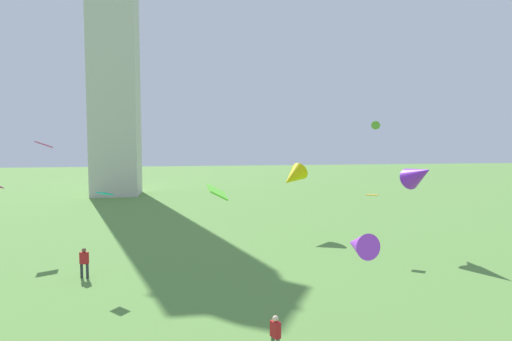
# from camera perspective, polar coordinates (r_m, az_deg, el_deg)

# --- Properties ---
(monument_obelisk) EXTENTS (6.24, 6.24, 45.77)m
(monument_obelisk) POSITION_cam_1_polar(r_m,az_deg,el_deg) (66.72, -17.75, 16.92)
(monument_obelisk) COLOR beige
(monument_obelisk) RESTS_ON ground_plane
(person_2) EXTENTS (0.38, 0.47, 1.57)m
(person_2) POSITION_cam_1_polar(r_m,az_deg,el_deg) (17.56, 2.49, -20.07)
(person_2) COLOR #51754C
(person_2) RESTS_ON ground_plane
(person_3) EXTENTS (0.53, 0.43, 1.77)m
(person_3) POSITION_cam_1_polar(r_m,az_deg,el_deg) (28.00, -21.07, -10.73)
(person_3) COLOR #2D3338
(person_3) RESTS_ON ground_plane
(kite_flying_0) EXTENTS (0.95, 1.46, 0.71)m
(kite_flying_0) POSITION_cam_1_polar(r_m,az_deg,el_deg) (20.90, -4.97, -2.75)
(kite_flying_0) COLOR #66E432
(kite_flying_1) EXTENTS (2.14, 2.95, 2.31)m
(kite_flying_1) POSITION_cam_1_polar(r_m,az_deg,el_deg) (33.36, 20.08, -0.47)
(kite_flying_1) COLOR purple
(kite_flying_3) EXTENTS (3.02, 2.87, 2.32)m
(kite_flying_3) POSITION_cam_1_polar(r_m,az_deg,el_deg) (37.63, 4.73, -0.83)
(kite_flying_3) COLOR yellow
(kite_flying_4) EXTENTS (1.06, 1.32, 0.95)m
(kite_flying_4) POSITION_cam_1_polar(r_m,az_deg,el_deg) (37.95, 14.97, 5.38)
(kite_flying_4) COLOR #61B22B
(kite_flying_6) EXTENTS (1.32, 1.02, 0.56)m
(kite_flying_6) POSITION_cam_1_polar(r_m,az_deg,el_deg) (36.96, -25.43, 3.00)
(kite_flying_6) COLOR #D9337D
(kite_flying_7) EXTENTS (0.94, 0.87, 0.06)m
(kite_flying_7) POSITION_cam_1_polar(r_m,az_deg,el_deg) (31.74, 14.59, -3.03)
(kite_flying_7) COLOR gold
(kite_flying_8) EXTENTS (1.32, 1.77, 1.23)m
(kite_flying_8) POSITION_cam_1_polar(r_m,az_deg,el_deg) (19.22, 12.97, -9.20)
(kite_flying_8) COLOR #AA38F1
(kite_flying_9) EXTENTS (1.02, 1.02, 0.26)m
(kite_flying_9) POSITION_cam_1_polar(r_m,az_deg,el_deg) (26.66, -18.74, -2.82)
(kite_flying_9) COLOR #05B3B4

